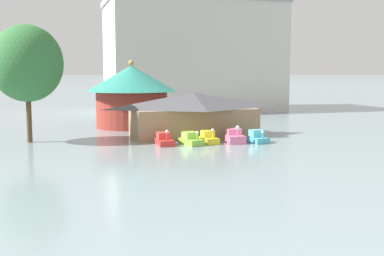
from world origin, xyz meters
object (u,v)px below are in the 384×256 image
object	(u,v)px
pedal_boat_red	(164,140)
boathouse	(193,113)
pedal_boat_lime	(191,140)
pedal_boat_pink	(234,137)
pedal_boat_yellow	(209,138)
pedal_boat_cyan	(257,138)
green_roof_pavilion	(132,93)
background_building_block	(192,56)
shoreline_tree_tall_left	(27,63)

from	to	relation	value
pedal_boat_red	boathouse	xyz separation A→B (m)	(4.54, 5.21, 2.09)
pedal_boat_lime	boathouse	distance (m)	6.37
pedal_boat_pink	boathouse	xyz separation A→B (m)	(-2.70, 5.73, 2.01)
pedal_boat_yellow	pedal_boat_cyan	bearing A→B (deg)	74.02
pedal_boat_lime	green_roof_pavilion	bearing A→B (deg)	177.40
pedal_boat_red	pedal_boat_yellow	xyz separation A→B (m)	(4.58, -0.14, 0.01)
pedal_boat_red	background_building_block	xyz separation A→B (m)	(14.95, 40.57, 9.68)
pedal_boat_red	boathouse	world-z (taller)	boathouse
pedal_boat_yellow	green_roof_pavilion	xyz separation A→B (m)	(-5.11, 16.23, 3.98)
pedal_boat_yellow	background_building_block	bearing A→B (deg)	161.80
green_roof_pavilion	shoreline_tree_tall_left	size ratio (longest dim) A/B	0.98
pedal_boat_pink	shoreline_tree_tall_left	size ratio (longest dim) A/B	0.24
pedal_boat_lime	boathouse	bearing A→B (deg)	148.18
pedal_boat_pink	shoreline_tree_tall_left	xyz separation A→B (m)	(-20.05, 6.22, 7.46)
pedal_boat_yellow	green_roof_pavilion	distance (m)	17.47
pedal_boat_lime	green_roof_pavilion	distance (m)	17.35
pedal_boat_red	shoreline_tree_tall_left	xyz separation A→B (m)	(-12.82, 5.70, 7.54)
pedal_boat_lime	background_building_block	size ratio (longest dim) A/B	0.10
pedal_boat_lime	pedal_boat_yellow	world-z (taller)	pedal_boat_yellow
pedal_boat_cyan	green_roof_pavilion	size ratio (longest dim) A/B	0.21
background_building_block	green_roof_pavilion	bearing A→B (deg)	-122.31
shoreline_tree_tall_left	background_building_block	bearing A→B (deg)	51.46
pedal_boat_yellow	boathouse	xyz separation A→B (m)	(-0.04, 5.36, 2.08)
pedal_boat_yellow	background_building_block	size ratio (longest dim) A/B	0.08
pedal_boat_cyan	shoreline_tree_tall_left	bearing A→B (deg)	-115.23
pedal_boat_lime	boathouse	xyz separation A→B (m)	(1.90, 5.71, 2.09)
pedal_boat_pink	pedal_boat_lime	bearing A→B (deg)	-84.76
green_roof_pavilion	shoreline_tree_tall_left	world-z (taller)	shoreline_tree_tall_left
boathouse	background_building_block	size ratio (longest dim) A/B	0.46
pedal_boat_lime	shoreline_tree_tall_left	distance (m)	18.28
pedal_boat_lime	pedal_boat_yellow	size ratio (longest dim) A/B	1.17
pedal_boat_pink	boathouse	bearing A→B (deg)	-149.32
pedal_boat_red	pedal_boat_lime	world-z (taller)	pedal_boat_red
boathouse	green_roof_pavilion	bearing A→B (deg)	115.01
pedal_boat_red	green_roof_pavilion	bearing A→B (deg)	-178.52
pedal_boat_red	pedal_boat_lime	xyz separation A→B (m)	(2.64, -0.50, -0.00)
pedal_boat_cyan	shoreline_tree_tall_left	size ratio (longest dim) A/B	0.21
pedal_boat_lime	green_roof_pavilion	size ratio (longest dim) A/B	0.26
pedal_boat_cyan	background_building_block	world-z (taller)	background_building_block
pedal_boat_lime	shoreline_tree_tall_left	size ratio (longest dim) A/B	0.26
background_building_block	pedal_boat_pink	bearing A→B (deg)	-100.64
background_building_block	pedal_boat_red	bearing A→B (deg)	-110.23
boathouse	pedal_boat_cyan	bearing A→B (deg)	-52.32
pedal_boat_yellow	pedal_boat_lime	bearing A→B (deg)	-83.57
pedal_boat_yellow	pedal_boat_cyan	world-z (taller)	pedal_boat_yellow
pedal_boat_pink	green_roof_pavilion	distance (m)	18.74
green_roof_pavilion	shoreline_tree_tall_left	xyz separation A→B (m)	(-12.28, -10.38, 3.56)
pedal_boat_yellow	green_roof_pavilion	world-z (taller)	green_roof_pavilion
pedal_boat_lime	pedal_boat_cyan	distance (m)	6.88
pedal_boat_pink	green_roof_pavilion	size ratio (longest dim) A/B	0.25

